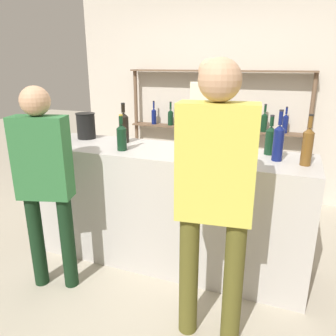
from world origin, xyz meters
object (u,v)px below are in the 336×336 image
object	(u,v)px
counter_bottle_2	(307,146)
counter_bottle_3	(278,142)
server_behind_counter	(208,128)
counter_bottle_1	(270,139)
counter_bottle_0	(122,136)
customer_left	(44,175)
ice_bucket	(86,126)
counter_bottle_4	(124,127)
customer_right	(215,188)

from	to	relation	value
counter_bottle_2	counter_bottle_3	world-z (taller)	counter_bottle_3
counter_bottle_2	server_behind_counter	size ratio (longest dim) A/B	0.20
counter_bottle_1	counter_bottle_0	bearing A→B (deg)	-165.15
counter_bottle_2	counter_bottle_3	size ratio (longest dim) A/B	0.96
counter_bottle_3	customer_left	size ratio (longest dim) A/B	0.24
customer_left	counter_bottle_2	bearing A→B (deg)	-86.81
server_behind_counter	ice_bucket	bearing A→B (deg)	-70.14
counter_bottle_3	server_behind_counter	xyz separation A→B (m)	(-0.75, 0.86, -0.10)
counter_bottle_1	customer_left	size ratio (longest dim) A/B	0.20
counter_bottle_0	counter_bottle_1	world-z (taller)	counter_bottle_1
ice_bucket	customer_left	world-z (taller)	customer_left
counter_bottle_2	server_behind_counter	distance (m)	1.32
counter_bottle_4	customer_right	world-z (taller)	customer_right
ice_bucket	customer_right	xyz separation A→B (m)	(1.48, -0.88, -0.12)
counter_bottle_1	counter_bottle_4	size ratio (longest dim) A/B	0.87
ice_bucket	customer_right	world-z (taller)	customer_right
counter_bottle_1	ice_bucket	bearing A→B (deg)	-179.05
counter_bottle_3	ice_bucket	xyz separation A→B (m)	(-1.78, 0.13, -0.02)
counter_bottle_1	server_behind_counter	xyz separation A→B (m)	(-0.69, 0.69, -0.08)
counter_bottle_1	counter_bottle_4	bearing A→B (deg)	-177.68
customer_right	customer_left	size ratio (longest dim) A/B	1.11
counter_bottle_0	customer_right	size ratio (longest dim) A/B	0.17
counter_bottle_4	counter_bottle_2	bearing A→B (deg)	-5.93
customer_left	counter_bottle_0	bearing A→B (deg)	-50.89
server_behind_counter	counter_bottle_4	bearing A→B (deg)	-54.10
counter_bottle_0	ice_bucket	distance (m)	0.61
counter_bottle_0	counter_bottle_1	distance (m)	1.21
customer_right	customer_left	bearing A→B (deg)	80.47
counter_bottle_3	ice_bucket	distance (m)	1.79
counter_bottle_1	server_behind_counter	bearing A→B (deg)	134.62
counter_bottle_0	customer_left	size ratio (longest dim) A/B	0.19
counter_bottle_1	counter_bottle_2	distance (m)	0.34
customer_left	server_behind_counter	world-z (taller)	server_behind_counter
counter_bottle_4	ice_bucket	bearing A→B (deg)	176.83
counter_bottle_0	counter_bottle_3	world-z (taller)	counter_bottle_3
counter_bottle_3	customer_right	distance (m)	0.82
counter_bottle_2	customer_left	size ratio (longest dim) A/B	0.23
counter_bottle_2	counter_bottle_4	size ratio (longest dim) A/B	1.01
counter_bottle_2	server_behind_counter	bearing A→B (deg)	136.38
counter_bottle_2	ice_bucket	bearing A→B (deg)	174.66
counter_bottle_0	counter_bottle_1	bearing A→B (deg)	14.85
counter_bottle_3	customer_left	distance (m)	1.77
counter_bottle_4	server_behind_counter	xyz separation A→B (m)	(0.60, 0.75, -0.10)
counter_bottle_3	customer_left	world-z (taller)	customer_left
counter_bottle_3	customer_left	bearing A→B (deg)	-156.97
counter_bottle_4	ice_bucket	world-z (taller)	counter_bottle_4
counter_bottle_2	ice_bucket	xyz separation A→B (m)	(-1.98, 0.19, -0.02)
counter_bottle_1	server_behind_counter	distance (m)	0.98
customer_right	counter_bottle_2	bearing A→B (deg)	-42.64
counter_bottle_0	counter_bottle_3	size ratio (longest dim) A/B	0.79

